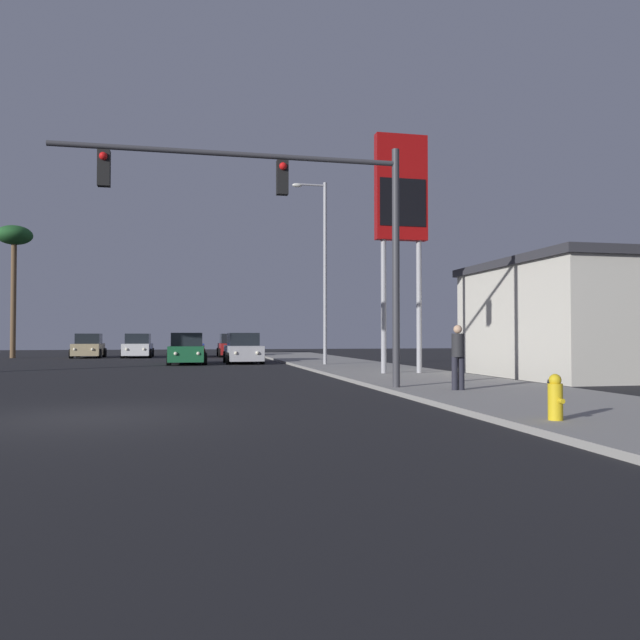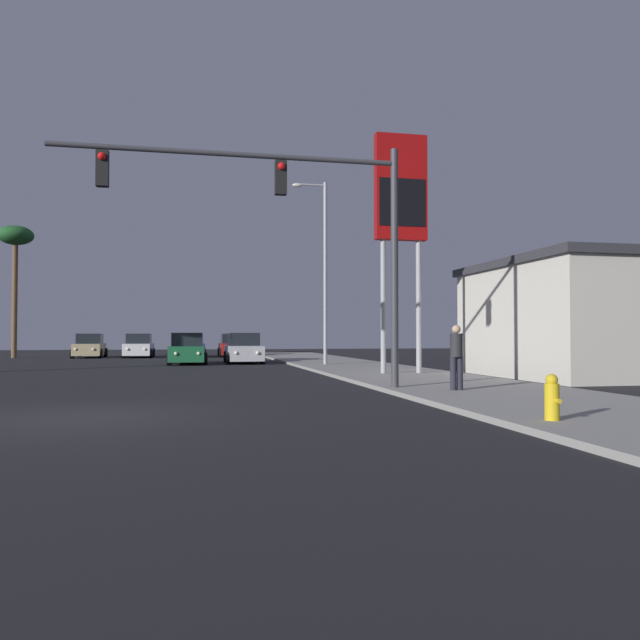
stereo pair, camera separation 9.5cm
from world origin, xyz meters
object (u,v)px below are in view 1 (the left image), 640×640
car_white (138,347)px  street_lamp (322,263)px  car_red (232,346)px  car_silver (243,350)px  car_blue (190,346)px  fire_hydrant (555,398)px  car_green (187,350)px  car_tan (89,347)px  gas_station_sign (401,201)px  traffic_light_mast (299,211)px  palm_tree_far (14,243)px  pedestrian_on_sidewalk (458,354)px

car_white → street_lamp: 18.95m
car_red → car_silver: 11.21m
car_blue → fire_hydrant: car_blue is taller
car_green → street_lamp: 8.88m
car_tan → gas_station_sign: size_ratio=0.48×
car_green → traffic_light_mast: bearing=101.0°
car_white → gas_station_sign: 26.53m
palm_tree_far → car_silver: bearing=-38.1°
gas_station_sign → car_green: bearing=123.7°
car_green → car_white: bearing=-71.5°
car_green → pedestrian_on_sidewalk: 20.37m
car_blue → fire_hydrant: 37.27m
car_white → palm_tree_far: bearing=-3.8°
fire_hydrant → car_white: bearing=104.6°
car_tan → gas_station_sign: bearing=120.3°
gas_station_sign → fire_hydrant: bearing=-98.3°
car_red → palm_tree_far: palm_tree_far is taller
car_tan → street_lamp: size_ratio=0.48×
car_white → gas_station_sign: bearing=116.7°
car_blue → car_green: same height
car_green → traffic_light_mast: 18.68m
pedestrian_on_sidewalk → palm_tree_far: (-18.61, 31.22, 6.90)m
traffic_light_mast → pedestrian_on_sidewalk: bearing=-16.5°
pedestrian_on_sidewalk → car_tan: bearing=113.8°
car_green → car_silver: (3.03, 0.46, 0.00)m
car_green → car_white: size_ratio=1.00×
car_blue → gas_station_sign: size_ratio=0.48×
car_silver → street_lamp: (3.50, -4.60, 4.36)m
fire_hydrant → car_green: bearing=103.6°
car_red → palm_tree_far: (-14.89, 0.38, 7.17)m
car_red → traffic_light_mast: bearing=88.8°
car_green → gas_station_sign: (7.92, -11.87, 5.86)m
gas_station_sign → pedestrian_on_sidewalk: gas_station_sign is taller
car_tan → traffic_light_mast: bearing=106.4°
fire_hydrant → pedestrian_on_sidewalk: (0.86, 5.69, 0.55)m
street_lamp → car_green: bearing=147.6°
street_lamp → pedestrian_on_sidewalk: street_lamp is taller
car_red → palm_tree_far: size_ratio=0.47×
pedestrian_on_sidewalk → traffic_light_mast: bearing=163.5°
car_silver → traffic_light_mast: 18.90m
traffic_light_mast → fire_hydrant: (3.10, -6.86, -4.33)m
car_blue → car_red: size_ratio=1.00×
car_blue → car_silver: bearing=102.5°
car_tan → car_silver: 14.87m
pedestrian_on_sidewalk → car_white: bearing=108.6°
traffic_light_mast → street_lamp: bearing=75.4°
car_blue → gas_station_sign: 25.72m
car_white → traffic_light_mast: traffic_light_mast is taller
car_white → gas_station_sign: gas_station_sign is taller
car_blue → car_tan: bearing=1.0°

